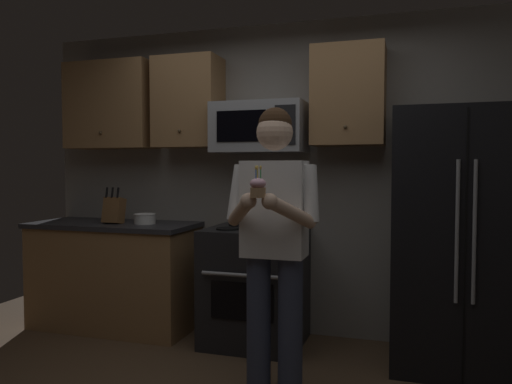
# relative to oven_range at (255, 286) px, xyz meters

# --- Properties ---
(wall_back) EXTENTS (4.40, 0.10, 2.60)m
(wall_back) POSITION_rel_oven_range_xyz_m (0.15, 0.39, 0.84)
(wall_back) COLOR gray
(wall_back) RESTS_ON ground
(oven_range) EXTENTS (0.76, 0.70, 0.93)m
(oven_range) POSITION_rel_oven_range_xyz_m (0.00, 0.00, 0.00)
(oven_range) COLOR black
(oven_range) RESTS_ON ground
(microwave) EXTENTS (0.74, 0.41, 0.40)m
(microwave) POSITION_rel_oven_range_xyz_m (0.00, 0.12, 1.26)
(microwave) COLOR #9EA0A5
(refrigerator) EXTENTS (0.90, 0.75, 1.80)m
(refrigerator) POSITION_rel_oven_range_xyz_m (1.50, -0.04, 0.44)
(refrigerator) COLOR black
(refrigerator) RESTS_ON ground
(cabinet_row_upper) EXTENTS (2.78, 0.36, 0.76)m
(cabinet_row_upper) POSITION_rel_oven_range_xyz_m (-0.57, 0.17, 1.49)
(cabinet_row_upper) COLOR #9E7247
(counter_left) EXTENTS (1.44, 0.66, 0.92)m
(counter_left) POSITION_rel_oven_range_xyz_m (-1.30, 0.02, 0.00)
(counter_left) COLOR #9E7247
(counter_left) RESTS_ON ground
(knife_block) EXTENTS (0.16, 0.15, 0.32)m
(knife_block) POSITION_rel_oven_range_xyz_m (-1.26, -0.03, 0.57)
(knife_block) COLOR brown
(knife_block) RESTS_ON counter_left
(bowl_large_white) EXTENTS (0.19, 0.19, 0.09)m
(bowl_large_white) POSITION_rel_oven_range_xyz_m (-0.99, 0.02, 0.50)
(bowl_large_white) COLOR white
(bowl_large_white) RESTS_ON counter_left
(person) EXTENTS (0.60, 0.48, 1.76)m
(person) POSITION_rel_oven_range_xyz_m (0.38, -0.85, 0.53)
(person) COLOR #383F59
(person) RESTS_ON ground
(cupcake) EXTENTS (0.09, 0.09, 0.17)m
(cupcake) POSITION_rel_oven_range_xyz_m (0.38, -1.18, 0.83)
(cupcake) COLOR #A87F56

